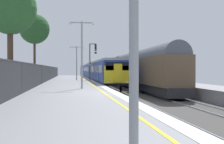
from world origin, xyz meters
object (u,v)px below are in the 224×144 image
at_px(commuter_train_at_platform, 92,71).
at_px(speed_limit_sign, 90,68).
at_px(background_tree_left, 11,10).
at_px(platform_lamp_mid, 82,49).
at_px(background_tree_centre, 34,30).
at_px(platform_lamp_far, 77,60).
at_px(freight_train_adjacent_track, 130,69).
at_px(signal_gantry, 92,57).

distance_m(commuter_train_at_platform, speed_limit_sign, 19.67).
distance_m(speed_limit_sign, background_tree_left, 18.10).
bearing_deg(speed_limit_sign, platform_lamp_mid, -96.39).
height_order(commuter_train_at_platform, background_tree_centre, background_tree_centre).
bearing_deg(background_tree_left, platform_lamp_far, 73.12).
bearing_deg(background_tree_left, platform_lamp_mid, -3.01).
height_order(commuter_train_at_platform, freight_train_adjacent_track, freight_train_adjacent_track).
distance_m(platform_lamp_mid, background_tree_centre, 16.27).
height_order(commuter_train_at_platform, platform_lamp_mid, platform_lamp_mid).
xyz_separation_m(commuter_train_at_platform, speed_limit_sign, (-1.85, -19.58, 0.44)).
bearing_deg(background_tree_left, background_tree_centre, 90.36).
distance_m(background_tree_left, background_tree_centre, 14.65).
relative_size(freight_train_adjacent_track, background_tree_centre, 4.37).
bearing_deg(background_tree_left, commuter_train_at_platform, 75.72).
bearing_deg(platform_lamp_far, signal_gantry, 13.59).
relative_size(speed_limit_sign, platform_lamp_mid, 0.51).
xyz_separation_m(signal_gantry, platform_lamp_far, (-2.18, -0.53, -0.41)).
height_order(signal_gantry, speed_limit_sign, signal_gantry).
height_order(platform_lamp_mid, background_tree_left, background_tree_left).
bearing_deg(signal_gantry, background_tree_left, -112.49).
distance_m(signal_gantry, background_tree_left, 19.99).
distance_m(freight_train_adjacent_track, signal_gantry, 5.86).
xyz_separation_m(commuter_train_at_platform, platform_lamp_mid, (-3.67, -35.87, 1.88)).
bearing_deg(signal_gantry, speed_limit_sign, -99.01).
height_order(freight_train_adjacent_track, platform_lamp_mid, platform_lamp_mid).
xyz_separation_m(freight_train_adjacent_track, speed_limit_sign, (-5.85, -1.09, 0.07)).
relative_size(signal_gantry, background_tree_left, 0.65).
height_order(platform_lamp_mid, background_tree_centre, background_tree_centre).
relative_size(signal_gantry, background_tree_centre, 0.61).
xyz_separation_m(commuter_train_at_platform, signal_gantry, (-1.48, -17.30, 2.04)).
relative_size(commuter_train_at_platform, speed_limit_sign, 23.57).
height_order(speed_limit_sign, background_tree_centre, background_tree_centre).
bearing_deg(platform_lamp_mid, background_tree_left, 176.99).
relative_size(commuter_train_at_platform, platform_lamp_mid, 11.90).
xyz_separation_m(speed_limit_sign, platform_lamp_far, (-1.82, 1.75, 1.19)).
distance_m(freight_train_adjacent_track, background_tree_left, 21.97).
xyz_separation_m(commuter_train_at_platform, background_tree_centre, (-9.15, -20.94, 5.30)).
bearing_deg(freight_train_adjacent_track, platform_lamp_mid, -113.82).
relative_size(platform_lamp_mid, background_tree_left, 0.64).
bearing_deg(background_tree_centre, speed_limit_sign, 10.59).
bearing_deg(signal_gantry, commuter_train_at_platform, 85.10).
xyz_separation_m(background_tree_left, background_tree_centre, (-0.09, 14.65, 0.48)).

